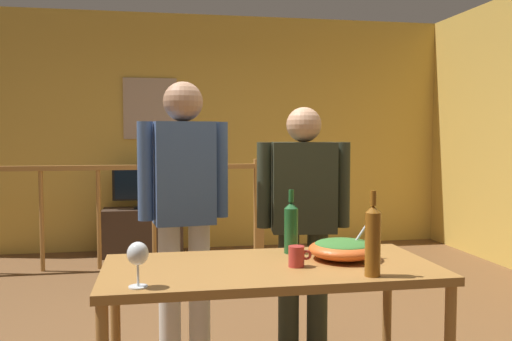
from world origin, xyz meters
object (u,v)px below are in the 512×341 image
at_px(framed_picture, 150,109).
at_px(salad_bowl, 343,248).
at_px(serving_table, 270,280).
at_px(wine_bottle_amber, 373,240).
at_px(stair_railing, 149,200).
at_px(person_standing_left, 184,200).
at_px(person_standing_right, 303,211).
at_px(mug_red, 297,256).
at_px(flat_screen_tv, 142,183).
at_px(wine_bottle_green, 291,227).
at_px(tv_console, 143,232).
at_px(wine_glass, 138,255).

height_order(framed_picture, salad_bowl, framed_picture).
relative_size(serving_table, wine_bottle_amber, 4.17).
height_order(stair_railing, person_standing_left, person_standing_left).
height_order(serving_table, person_standing_right, person_standing_right).
bearing_deg(mug_red, stair_railing, 102.24).
relative_size(flat_screen_tv, wine_bottle_amber, 1.78).
bearing_deg(stair_railing, serving_table, -79.49).
bearing_deg(mug_red, wine_bottle_green, 81.29).
bearing_deg(wine_bottle_amber, flat_screen_tv, 104.71).
relative_size(wine_bottle_amber, person_standing_right, 0.24).
bearing_deg(framed_picture, tv_console, -108.00).
height_order(framed_picture, wine_bottle_amber, framed_picture).
height_order(wine_glass, person_standing_left, person_standing_left).
xyz_separation_m(wine_glass, person_standing_left, (0.24, 1.03, 0.10)).
bearing_deg(flat_screen_tv, wine_bottle_green, -76.80).
bearing_deg(tv_console, wine_bottle_amber, -75.40).
height_order(tv_console, mug_red, mug_red).
relative_size(framed_picture, person_standing_left, 0.43).
bearing_deg(wine_bottle_green, tv_console, 103.09).
xyz_separation_m(framed_picture, flat_screen_tv, (-0.09, -0.32, -0.86)).
distance_m(serving_table, person_standing_left, 0.89).
xyz_separation_m(tv_console, wine_glass, (0.08, -4.15, 0.63)).
distance_m(stair_railing, serving_table, 3.34).
bearing_deg(person_standing_right, person_standing_left, 7.40).
bearing_deg(person_standing_right, framed_picture, -66.91).
distance_m(serving_table, salad_bowl, 0.40).
bearing_deg(tv_console, serving_table, -79.96).
bearing_deg(mug_red, salad_bowl, 22.41).
bearing_deg(serving_table, stair_railing, 100.51).
bearing_deg(stair_railing, framed_picture, 88.89).
height_order(wine_bottle_amber, person_standing_right, person_standing_right).
xyz_separation_m(stair_railing, wine_glass, (0.01, -3.56, 0.20)).
height_order(stair_railing, wine_glass, stair_railing).
relative_size(wine_glass, wine_bottle_amber, 0.50).
bearing_deg(salad_bowl, framed_picture, 103.29).
height_order(tv_console, serving_table, serving_table).
relative_size(stair_railing, flat_screen_tv, 5.16).
xyz_separation_m(wine_bottle_amber, person_standing_right, (-0.03, 1.03, -0.02)).
height_order(serving_table, wine_bottle_amber, wine_bottle_amber).
height_order(framed_picture, wine_glass, framed_picture).
xyz_separation_m(salad_bowl, wine_glass, (-0.98, -0.33, 0.08)).
xyz_separation_m(wine_bottle_green, person_standing_right, (0.21, 0.52, 0.01)).
distance_m(salad_bowl, person_standing_right, 0.71).
bearing_deg(wine_bottle_green, mug_red, -98.71).
height_order(framed_picture, person_standing_right, framed_picture).
xyz_separation_m(salad_bowl, wine_bottle_green, (-0.22, 0.18, 0.08)).
bearing_deg(flat_screen_tv, person_standing_left, -84.10).
xyz_separation_m(wine_bottle_amber, person_standing_left, (-0.76, 1.03, 0.07)).
distance_m(stair_railing, wine_bottle_green, 3.15).
bearing_deg(stair_railing, person_standing_right, -68.89).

